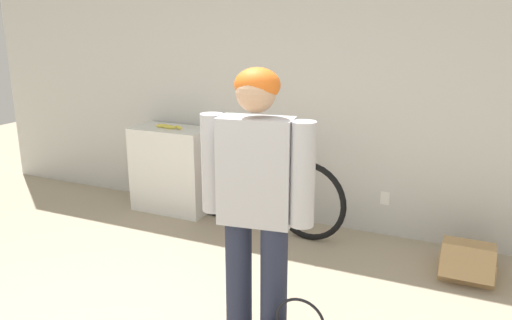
{
  "coord_description": "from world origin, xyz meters",
  "views": [
    {
      "loc": [
        1.24,
        -1.44,
        1.86
      ],
      "look_at": [
        0.17,
        0.92,
        1.15
      ],
      "focal_mm": 35.0,
      "sensor_mm": 36.0,
      "label": 1
    }
  ],
  "objects_px": {
    "person": "(256,195)",
    "banana": "(170,127)",
    "cardboard_box": "(467,261)",
    "bicycle": "(259,189)"
  },
  "relations": [
    {
      "from": "person",
      "to": "banana",
      "type": "xyz_separation_m",
      "value": [
        -1.71,
        1.69,
        -0.07
      ]
    },
    {
      "from": "person",
      "to": "banana",
      "type": "distance_m",
      "value": 2.4
    },
    {
      "from": "person",
      "to": "cardboard_box",
      "type": "distance_m",
      "value": 2.05
    },
    {
      "from": "cardboard_box",
      "to": "person",
      "type": "bearing_deg",
      "value": -126.4
    },
    {
      "from": "banana",
      "to": "cardboard_box",
      "type": "relative_size",
      "value": 0.6
    },
    {
      "from": "person",
      "to": "bicycle",
      "type": "distance_m",
      "value": 1.88
    },
    {
      "from": "person",
      "to": "cardboard_box",
      "type": "bearing_deg",
      "value": 45.3
    },
    {
      "from": "bicycle",
      "to": "banana",
      "type": "xyz_separation_m",
      "value": [
        -0.99,
        0.04,
        0.5
      ]
    },
    {
      "from": "person",
      "to": "banana",
      "type": "bearing_deg",
      "value": 127.03
    },
    {
      "from": "bicycle",
      "to": "cardboard_box",
      "type": "xyz_separation_m",
      "value": [
        1.83,
        -0.14,
        -0.29
      ]
    }
  ]
}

